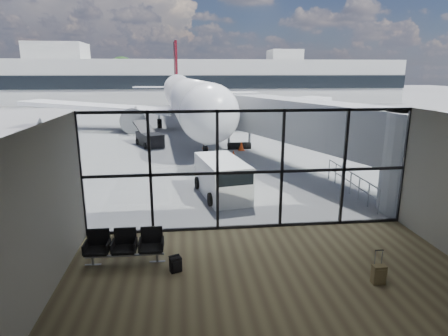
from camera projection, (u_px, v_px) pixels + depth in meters
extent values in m
plane|color=slate|center=(199.00, 114.00, 52.77)|extent=(220.00, 220.00, 0.00)
cube|color=brown|center=(274.00, 285.00, 10.42)|extent=(12.00, 8.00, 0.01)
cube|color=silver|center=(280.00, 124.00, 9.30)|extent=(12.00, 8.00, 0.02)
cube|color=#B3B2AE|center=(338.00, 297.00, 6.01)|extent=(12.00, 0.02, 4.50)
cube|color=#B3B2AE|center=(39.00, 219.00, 9.21)|extent=(0.02, 8.00, 4.50)
cube|color=white|center=(250.00, 171.00, 13.71)|extent=(12.00, 0.04, 4.50)
cube|color=black|center=(249.00, 226.00, 14.26)|extent=(12.00, 0.12, 0.10)
cube|color=black|center=(250.00, 172.00, 13.72)|extent=(12.00, 0.12, 0.10)
cube|color=black|center=(251.00, 111.00, 13.17)|extent=(12.00, 0.12, 0.10)
cube|color=black|center=(81.00, 176.00, 13.06)|extent=(0.10, 0.12, 4.50)
cube|color=black|center=(150.00, 174.00, 13.32)|extent=(0.10, 0.12, 4.50)
cube|color=black|center=(217.00, 172.00, 13.58)|extent=(0.10, 0.12, 4.50)
cube|color=black|center=(282.00, 170.00, 13.84)|extent=(0.10, 0.12, 4.50)
cube|color=black|center=(344.00, 168.00, 14.10)|extent=(0.10, 0.12, 4.50)
cube|color=black|center=(404.00, 166.00, 14.36)|extent=(0.10, 0.12, 4.50)
cylinder|color=gray|center=(417.00, 163.00, 15.49)|extent=(2.80, 2.80, 4.20)
cube|color=gray|center=(303.00, 121.00, 21.71)|extent=(7.45, 14.81, 2.40)
cube|color=gray|center=(240.00, 110.00, 28.17)|extent=(2.60, 2.20, 2.60)
cylinder|color=gray|center=(229.00, 138.00, 28.60)|extent=(0.20, 0.20, 1.80)
cylinder|color=gray|center=(250.00, 137.00, 28.78)|extent=(0.20, 0.20, 1.80)
cylinder|color=black|center=(239.00, 146.00, 28.85)|extent=(1.80, 0.56, 0.56)
cylinder|color=gray|center=(379.00, 202.00, 15.51)|extent=(0.06, 0.06, 1.10)
cylinder|color=gray|center=(368.00, 195.00, 16.37)|extent=(0.06, 0.06, 1.10)
cylinder|color=gray|center=(359.00, 189.00, 17.24)|extent=(0.06, 0.06, 1.10)
cylinder|color=gray|center=(350.00, 183.00, 18.11)|extent=(0.06, 0.06, 1.10)
cylinder|color=gray|center=(343.00, 178.00, 18.97)|extent=(0.06, 0.06, 1.10)
cylinder|color=gray|center=(336.00, 173.00, 19.84)|extent=(0.06, 0.06, 1.10)
cylinder|color=gray|center=(329.00, 169.00, 20.70)|extent=(0.06, 0.06, 1.10)
cylinder|color=gray|center=(351.00, 173.00, 17.97)|extent=(0.06, 5.40, 0.06)
cylinder|color=gray|center=(350.00, 182.00, 18.09)|extent=(0.06, 5.40, 0.06)
cube|color=#BAB9B5|center=(194.00, 81.00, 72.95)|extent=(80.00, 12.00, 8.00)
cube|color=black|center=(195.00, 82.00, 67.08)|extent=(80.00, 0.20, 2.40)
cube|color=#BAB9B5|center=(57.00, 51.00, 68.89)|extent=(10.00, 8.00, 3.00)
cube|color=#BAB9B5|center=(285.00, 55.00, 73.65)|extent=(6.00, 6.00, 2.00)
cylinder|color=#382619|center=(8.00, 93.00, 79.00)|extent=(0.50, 0.50, 3.06)
sphere|color=black|center=(5.00, 75.00, 78.06)|extent=(5.61, 5.61, 5.61)
cylinder|color=#382619|center=(37.00, 92.00, 79.60)|extent=(0.50, 0.50, 3.42)
sphere|color=black|center=(35.00, 71.00, 78.56)|extent=(6.27, 6.27, 6.27)
cylinder|color=#382619|center=(67.00, 93.00, 80.33)|extent=(0.50, 0.50, 2.70)
sphere|color=black|center=(65.00, 77.00, 79.51)|extent=(4.95, 4.95, 4.95)
cylinder|color=#382619|center=(95.00, 92.00, 80.93)|extent=(0.50, 0.50, 3.06)
sphere|color=black|center=(94.00, 74.00, 80.00)|extent=(5.61, 5.61, 5.61)
cylinder|color=#382619|center=(123.00, 91.00, 81.53)|extent=(0.50, 0.50, 3.42)
sphere|color=black|center=(122.00, 71.00, 80.49)|extent=(6.27, 6.27, 6.27)
cube|color=gray|center=(125.00, 255.00, 11.54)|extent=(2.40, 0.11, 0.04)
cube|color=black|center=(97.00, 251.00, 11.41)|extent=(0.68, 0.64, 0.09)
cube|color=black|center=(99.00, 238.00, 11.64)|extent=(0.68, 0.08, 0.60)
cube|color=black|center=(124.00, 249.00, 11.49)|extent=(0.68, 0.64, 0.09)
cube|color=black|center=(125.00, 237.00, 11.71)|extent=(0.68, 0.08, 0.60)
cube|color=black|center=(151.00, 248.00, 11.57)|extent=(0.68, 0.64, 0.09)
cube|color=black|center=(152.00, 236.00, 11.79)|extent=(0.68, 0.08, 0.60)
cylinder|color=gray|center=(93.00, 261.00, 11.48)|extent=(0.07, 0.07, 0.27)
cylinder|color=gray|center=(157.00, 258.00, 11.67)|extent=(0.07, 0.07, 0.27)
cube|color=black|center=(176.00, 265.00, 11.07)|extent=(0.39, 0.32, 0.46)
cube|color=black|center=(177.00, 267.00, 10.97)|extent=(0.28, 0.16, 0.32)
cylinder|color=black|center=(174.00, 256.00, 11.11)|extent=(0.32, 0.19, 0.08)
cube|color=brown|center=(379.00, 274.00, 10.42)|extent=(0.36, 0.22, 0.55)
cube|color=brown|center=(381.00, 277.00, 10.31)|extent=(0.30, 0.04, 0.40)
cylinder|color=gray|center=(375.00, 258.00, 10.39)|extent=(0.02, 0.02, 0.45)
cylinder|color=gray|center=(382.00, 257.00, 10.41)|extent=(0.02, 0.02, 0.45)
cube|color=black|center=(379.00, 250.00, 10.35)|extent=(0.24, 0.03, 0.02)
cylinder|color=black|center=(372.00, 281.00, 10.57)|extent=(0.03, 0.06, 0.06)
cylinder|color=black|center=(379.00, 281.00, 10.60)|extent=(0.03, 0.06, 0.06)
cylinder|color=white|center=(187.00, 98.00, 39.02)|extent=(6.19, 31.98, 3.92)
sphere|color=white|center=(209.00, 114.00, 23.88)|extent=(3.92, 3.92, 3.92)
cone|color=white|center=(176.00, 88.00, 56.59)|extent=(4.37, 6.62, 3.92)
cube|color=black|center=(208.00, 105.00, 24.35)|extent=(2.42, 1.44, 0.53)
cube|color=white|center=(100.00, 107.00, 38.66)|extent=(16.29, 7.31, 1.25)
cylinder|color=black|center=(134.00, 119.00, 37.52)|extent=(2.48, 3.75, 2.22)
cube|color=white|center=(154.00, 87.00, 55.46)|extent=(6.03, 2.69, 0.19)
cube|color=white|center=(267.00, 104.00, 41.84)|extent=(16.08, 9.32, 1.25)
cylinder|color=black|center=(241.00, 116.00, 39.47)|extent=(2.48, 3.75, 2.22)
cube|color=white|center=(199.00, 87.00, 56.66)|extent=(6.13, 3.45, 0.19)
cube|color=#4C0A13|center=(176.00, 64.00, 55.72)|extent=(0.61, 4.04, 6.36)
cylinder|color=gray|center=(205.00, 145.00, 26.50)|extent=(0.21, 0.21, 1.48)
cylinder|color=black|center=(205.00, 150.00, 26.60)|extent=(0.32, 0.76, 0.74)
cylinder|color=black|center=(160.00, 123.00, 39.67)|extent=(0.55, 1.05, 1.02)
cylinder|color=black|center=(215.00, 122.00, 40.72)|extent=(0.55, 1.05, 1.02)
cube|color=white|center=(222.00, 177.00, 17.85)|extent=(2.46, 4.30, 1.76)
cube|color=black|center=(231.00, 176.00, 16.34)|extent=(1.84, 1.34, 0.62)
cylinder|color=black|center=(211.00, 199.00, 16.53)|extent=(0.33, 0.65, 0.62)
cylinder|color=black|center=(248.00, 196.00, 17.01)|extent=(0.33, 0.65, 0.62)
cylinder|color=black|center=(198.00, 183.00, 18.98)|extent=(0.33, 0.65, 0.62)
cylinder|color=black|center=(231.00, 180.00, 19.47)|extent=(0.33, 0.65, 0.62)
cube|color=black|center=(150.00, 139.00, 29.94)|extent=(2.49, 3.32, 1.00)
cube|color=black|center=(145.00, 128.00, 30.77)|extent=(2.10, 2.77, 1.03)
cylinder|color=black|center=(146.00, 146.00, 28.84)|extent=(0.38, 0.54, 0.50)
cylinder|color=black|center=(163.00, 144.00, 29.51)|extent=(0.38, 0.54, 0.50)
cylinder|color=black|center=(138.00, 142.00, 30.52)|extent=(0.38, 0.54, 0.50)
cylinder|color=black|center=(154.00, 140.00, 31.20)|extent=(0.38, 0.54, 0.50)
cube|color=yellow|center=(45.00, 162.00, 22.81)|extent=(1.76, 2.89, 0.80)
cube|color=gray|center=(48.00, 141.00, 23.30)|extent=(1.53, 2.34, 1.48)
cylinder|color=black|center=(25.00, 170.00, 21.86)|extent=(0.22, 0.45, 0.44)
cylinder|color=black|center=(52.00, 169.00, 21.95)|extent=(0.22, 0.45, 0.44)
cylinder|color=black|center=(39.00, 162.00, 23.80)|extent=(0.22, 0.45, 0.44)
cylinder|color=black|center=(65.00, 162.00, 23.88)|extent=(0.22, 0.45, 0.44)
cube|color=#FF3D0D|center=(233.00, 159.00, 25.64)|extent=(0.41, 0.41, 0.03)
cone|color=#FF3D0D|center=(233.00, 155.00, 25.57)|extent=(0.39, 0.39, 0.58)
cube|color=#E63F0C|center=(241.00, 150.00, 28.39)|extent=(0.48, 0.48, 0.03)
cone|color=#E63F0C|center=(241.00, 146.00, 28.31)|extent=(0.46, 0.46, 0.69)
cube|color=orange|center=(205.00, 148.00, 29.07)|extent=(0.47, 0.47, 0.03)
cone|color=orange|center=(205.00, 144.00, 28.99)|extent=(0.45, 0.45, 0.67)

